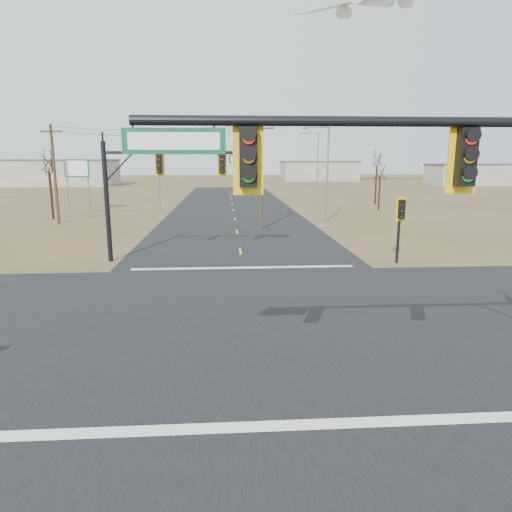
{
  "coord_description": "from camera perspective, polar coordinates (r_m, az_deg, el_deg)",
  "views": [
    {
      "loc": [
        -0.93,
        -16.48,
        5.77
      ],
      "look_at": [
        0.26,
        1.0,
        2.05
      ],
      "focal_mm": 32.0,
      "sensor_mm": 36.0,
      "label": 1
    }
  ],
  "objects": [
    {
      "name": "road_ns",
      "position": [
        17.48,
        -0.62,
        -7.24
      ],
      "size": [
        14.0,
        160.0,
        0.02
      ],
      "primitive_type": "cube",
      "color": "black",
      "rests_on": "ground"
    },
    {
      "name": "warehouse_left",
      "position": [
        113.46,
        -24.36,
        9.43
      ],
      "size": [
        28.0,
        14.0,
        5.5
      ],
      "primitive_type": "cube",
      "color": "#A8A595",
      "rests_on": "ground"
    },
    {
      "name": "warehouse_mid",
      "position": [
        129.15,
        7.84,
        10.44
      ],
      "size": [
        20.0,
        12.0,
        5.0
      ],
      "primitive_type": "cube",
      "color": "#A8A595",
      "rests_on": "ground"
    },
    {
      "name": "streetlight_c",
      "position": [
        55.37,
        -11.94,
        11.1
      ],
      "size": [
        2.57,
        0.4,
        9.16
      ],
      "rotation": [
        0.0,
        0.0,
        -0.39
      ],
      "color": "gray",
      "rests_on": "ground"
    },
    {
      "name": "streetlight_a",
      "position": [
        43.02,
        8.69,
        10.76
      ],
      "size": [
        2.46,
        0.35,
        8.8
      ],
      "rotation": [
        0.0,
        0.0,
        0.29
      ],
      "color": "gray",
      "rests_on": "ground"
    },
    {
      "name": "road_ew",
      "position": [
        17.48,
        -0.62,
        -7.24
      ],
      "size": [
        160.0,
        14.0,
        0.02
      ],
      "primitive_type": "cube",
      "color": "black",
      "rests_on": "ground"
    },
    {
      "name": "bare_tree_a",
      "position": [
        49.13,
        -24.57,
        10.85
      ],
      "size": [
        3.8,
        3.8,
        7.2
      ],
      "rotation": [
        0.0,
        0.0,
        0.36
      ],
      "color": "black",
      "rests_on": "ground"
    },
    {
      "name": "pedestal_signal_ne",
      "position": [
        26.55,
        17.65,
        5.02
      ],
      "size": [
        0.61,
        0.51,
        3.78
      ],
      "rotation": [
        0.0,
        0.0,
        0.13
      ],
      "color": "black",
      "rests_on": "ground"
    },
    {
      "name": "mast_arm_near",
      "position": [
        9.54,
        25.82,
        6.93
      ],
      "size": [
        10.34,
        0.43,
        7.03
      ],
      "rotation": [
        0.0,
        0.0,
        -0.06
      ],
      "color": "black",
      "rests_on": "ground"
    },
    {
      "name": "bare_tree_b",
      "position": [
        63.02,
        -24.43,
        10.08
      ],
      "size": [
        2.71,
        2.71,
        6.02
      ],
      "rotation": [
        0.0,
        0.0,
        0.16
      ],
      "color": "black",
      "rests_on": "ground"
    },
    {
      "name": "utility_pole_near",
      "position": [
        37.73,
        0.66,
        10.2
      ],
      "size": [
        2.06,
        0.85,
        8.79
      ],
      "rotation": [
        0.0,
        0.0,
        -0.35
      ],
      "color": "#4C3320",
      "rests_on": "ground"
    },
    {
      "name": "highway_sign",
      "position": [
        54.68,
        -21.47,
        9.43
      ],
      "size": [
        2.96,
        0.99,
        5.76
      ],
      "rotation": [
        0.0,
        0.0,
        -0.3
      ],
      "color": "gray",
      "rests_on": "ground"
    },
    {
      "name": "warehouse_right",
      "position": [
        115.92,
        25.32,
        9.13
      ],
      "size": [
        18.0,
        10.0,
        4.5
      ],
      "primitive_type": "cube",
      "color": "#A8A595",
      "rests_on": "ground"
    },
    {
      "name": "ground",
      "position": [
        17.48,
        -0.62,
        -7.28
      ],
      "size": [
        320.0,
        320.0,
        0.0
      ],
      "primitive_type": "plane",
      "color": "brown",
      "rests_on": "ground"
    },
    {
      "name": "streetlight_b",
      "position": [
        64.25,
        7.53,
        11.48
      ],
      "size": [
        2.65,
        0.42,
        9.44
      ],
      "rotation": [
        0.0,
        0.0,
        -0.41
      ],
      "color": "gray",
      "rests_on": "ground"
    },
    {
      "name": "bare_tree_c",
      "position": [
        54.46,
        15.29,
        10.12
      ],
      "size": [
        2.72,
        2.72,
        5.59
      ],
      "rotation": [
        0.0,
        0.0,
        0.17
      ],
      "color": "black",
      "rests_on": "ground"
    },
    {
      "name": "bare_tree_d",
      "position": [
        61.92,
        14.92,
        11.73
      ],
      "size": [
        3.59,
        3.59,
        7.33
      ],
      "rotation": [
        0.0,
        0.0,
        -0.37
      ],
      "color": "black",
      "rests_on": "ground"
    },
    {
      "name": "stop_bar_near",
      "position": [
        10.7,
        1.82,
        -20.47
      ],
      "size": [
        12.0,
        0.4,
        0.01
      ],
      "primitive_type": "cube",
      "color": "silver",
      "rests_on": "road_ns"
    },
    {
      "name": "mast_arm_far",
      "position": [
        26.52,
        -11.83,
        9.84
      ],
      "size": [
        8.83,
        0.46,
        6.74
      ],
      "rotation": [
        0.0,
        0.0,
        0.12
      ],
      "color": "black",
      "rests_on": "ground"
    },
    {
      "name": "stop_bar_far",
      "position": [
        24.67,
        -1.61,
        -1.46
      ],
      "size": [
        12.0,
        0.4,
        0.01
      ],
      "primitive_type": "cube",
      "color": "silver",
      "rests_on": "road_ns"
    },
    {
      "name": "utility_pole_far",
      "position": [
        45.27,
        -23.87,
        9.49
      ],
      "size": [
        2.07,
        0.81,
        8.77
      ],
      "rotation": [
        0.0,
        0.0,
        -0.33
      ],
      "color": "#4C3320",
      "rests_on": "ground"
    }
  ]
}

